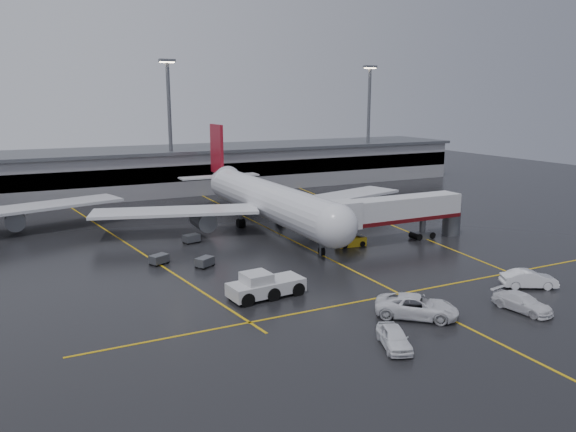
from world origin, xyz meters
name	(u,v)px	position (x,y,z in m)	size (l,w,h in m)	color
ground	(295,242)	(0.00, 0.00, 0.00)	(220.00, 220.00, 0.00)	black
apron_line_centre	(295,242)	(0.00, 0.00, 0.01)	(0.25, 90.00, 0.02)	gold
apron_line_stop	(400,294)	(0.00, -22.00, 0.01)	(60.00, 0.25, 0.02)	gold
apron_line_left	(124,242)	(-20.00, 10.00, 0.01)	(0.25, 70.00, 0.02)	gold
apron_line_right	(366,215)	(18.00, 10.00, 0.01)	(0.25, 70.00, 0.02)	gold
terminal	(188,168)	(0.00, 47.93, 4.32)	(122.00, 19.00, 8.60)	gray
light_mast_mid	(170,119)	(-5.00, 42.00, 14.47)	(3.00, 1.20, 25.45)	#595B60
light_mast_right	(369,116)	(40.00, 42.00, 14.47)	(3.00, 1.20, 25.45)	#595B60
main_airliner	(264,198)	(0.00, 9.70, 4.21)	(48.80, 45.60, 14.10)	silver
jet_bridge	(398,212)	(11.87, -6.00, 3.93)	(19.90, 3.40, 6.05)	silver
pushback_tractor	(264,286)	(-11.92, -16.96, 1.03)	(7.46, 3.71, 2.58)	silver
belt_loader	(351,241)	(5.41, -5.00, 0.58)	(3.85, 2.06, 2.35)	gold
service_van_a	(417,306)	(-2.32, -27.25, 0.96)	(3.20, 6.93, 1.93)	white
service_van_b	(522,302)	(6.92, -30.25, 0.77)	(2.17, 5.33, 1.55)	white
service_van_c	(529,279)	(12.51, -26.17, 0.87)	(1.85, 5.30, 1.75)	white
service_van_d	(394,337)	(-7.62, -31.14, 0.79)	(1.87, 4.65, 1.58)	white
baggage_cart_a	(205,262)	(-14.00, -5.43, 0.63)	(2.38, 2.16, 1.12)	#595B60
baggage_cart_b	(159,259)	(-18.28, -2.13, 0.63)	(2.37, 2.07, 1.12)	#595B60
baggage_cart_c	(191,238)	(-12.27, 5.40, 0.63)	(2.26, 1.75, 1.12)	#595B60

